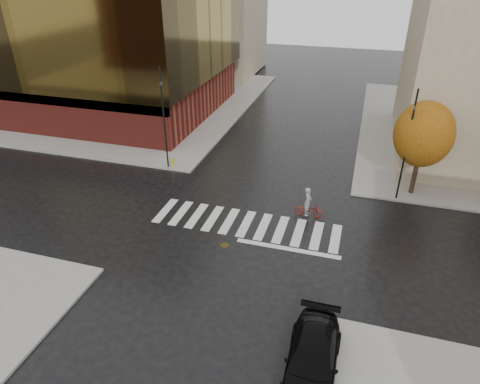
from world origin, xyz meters
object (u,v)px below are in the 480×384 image
Objects in this scene: cyclist at (308,207)px; fire_hydrant at (172,161)px; traffic_light_ne at (408,139)px; traffic_light_nw at (163,112)px; sedan at (312,359)px.

fire_hydrant is at bearing 71.78° from cyclist.
cyclist is 11.94m from fire_hydrant.
traffic_light_ne is 17.16m from fire_hydrant.
cyclist is 12.74m from traffic_light_nw.
cyclist is (-1.92, 11.63, -0.04)m from sedan.
sedan reaches higher than fire_hydrant.
sedan is 7.04× the size of fire_hydrant.
traffic_light_nw is 1.03× the size of traffic_light_ne.
sedan is at bearing -169.28° from cyclist.
sedan is at bearing -49.89° from fire_hydrant.
traffic_light_ne is (16.98, 0.00, -0.15)m from traffic_light_nw.
sedan is at bearing 89.05° from traffic_light_ne.
cyclist is at bearing -19.57° from fire_hydrant.
fire_hydrant is (0.27, 0.20, -4.06)m from traffic_light_nw.
traffic_light_nw is at bearing 73.10° from cyclist.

